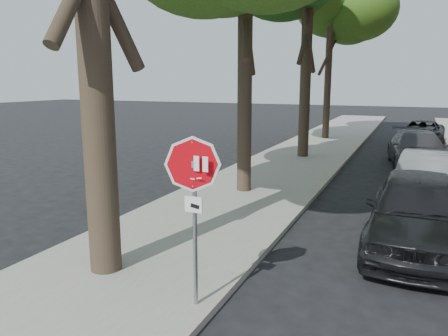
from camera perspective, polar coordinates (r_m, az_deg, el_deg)
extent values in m
plane|color=black|center=(6.87, 1.86, -19.30)|extent=(120.00, 120.00, 0.00)
cube|color=gray|center=(18.43, 8.47, 0.45)|extent=(4.00, 55.00, 0.12)
cube|color=#9E9384|center=(18.02, 14.77, -0.04)|extent=(0.12, 55.00, 0.13)
cylinder|color=gray|center=(6.54, -3.82, -7.22)|extent=(0.06, 0.06, 2.60)
cube|color=#99999E|center=(6.28, -4.05, 0.51)|extent=(0.05, 0.06, 0.10)
cylinder|color=#99999E|center=(6.28, -4.06, 0.50)|extent=(0.76, 0.32, 0.82)
cylinder|color=white|center=(6.27, -4.12, 0.48)|extent=(0.76, 0.32, 0.82)
cylinder|color=red|center=(6.27, -4.14, 0.47)|extent=(0.68, 0.29, 0.74)
cube|color=white|center=(6.35, -5.87, 0.77)|extent=(0.08, 0.00, 0.22)
cube|color=white|center=(6.28, -4.76, 0.68)|extent=(0.08, 0.00, 0.22)
cube|color=white|center=(6.22, -3.62, 0.59)|extent=(0.08, 0.00, 0.22)
cube|color=white|center=(6.16, -2.46, 0.49)|extent=(0.08, 0.00, 0.22)
cube|color=silver|center=(6.34, -5.05, -1.16)|extent=(0.08, 0.00, 0.03)
cube|color=silver|center=(6.30, -4.17, -1.43)|extent=(0.08, 0.00, 0.03)
cube|color=silver|center=(6.24, -3.28, -1.34)|extent=(0.08, 0.00, 0.03)
cube|color=white|center=(6.42, -4.02, -4.78)|extent=(0.28, 0.02, 0.24)
cube|color=black|center=(6.40, -3.82, -5.01)|extent=(0.15, 0.00, 0.08)
cylinder|color=black|center=(13.45, 2.79, 17.17)|extent=(0.44, 0.44, 9.50)
cylinder|color=black|center=(20.09, 10.75, 15.76)|extent=(0.48, 0.48, 10.00)
cylinder|color=black|center=(26.96, 13.51, 13.40)|extent=(0.40, 0.40, 9.00)
ellipsoid|color=#224A10|center=(27.19, 13.77, 18.71)|extent=(4.16, 4.16, 3.33)
ellipsoid|color=#224A10|center=(28.02, 12.42, 17.76)|extent=(3.78, 3.78, 3.02)
imported|color=black|center=(10.01, 23.91, -5.19)|extent=(1.98, 4.83, 1.64)
imported|color=#96999D|center=(14.68, 24.78, -0.81)|extent=(1.98, 4.26, 1.35)
imported|color=#414146|center=(19.49, 23.98, 2.20)|extent=(2.72, 5.30, 1.47)
imported|color=black|center=(26.52, 24.42, 4.20)|extent=(2.55, 4.98, 1.35)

